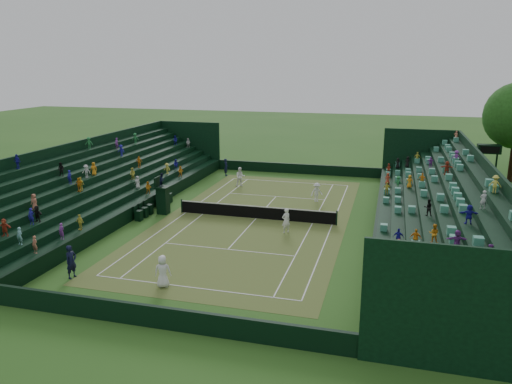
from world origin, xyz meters
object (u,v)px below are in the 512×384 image
Objects in this scene: umpire_chair at (163,196)px; player_near_west at (163,271)px; tennis_net at (256,212)px; player_near_east at (286,221)px; player_far_west at (240,177)px; player_far_east at (317,192)px.

umpire_chair is 12.88m from player_near_west.
tennis_net is 12.26m from player_near_west.
tennis_net is 3.66m from player_near_east.
player_near_west is 10.61m from player_near_east.
player_far_west is at bearing 113.57° from tennis_net.
umpire_chair reaches higher than player_far_west.
player_near_west is 1.00× the size of player_near_east.
player_near_east is (2.72, -2.43, 0.31)m from tennis_net.
player_far_east is (7.51, -3.42, -0.10)m from player_far_west.
player_near_east is 8.19m from player_far_east.
umpire_chair reaches higher than player_far_east.
umpire_chair is (-7.03, -0.55, 0.80)m from tennis_net.
player_far_west is at bearing 72.53° from umpire_chair.
player_near_west is at bearing -105.08° from player_far_west.
umpire_chair is 1.85× the size of player_near_west.
player_near_west is 18.58m from player_far_east.
umpire_chair is 10.16m from player_far_west.
player_near_east is (9.75, -1.88, -0.48)m from umpire_chair.
player_far_east is at bearing -46.22° from player_far_west.
tennis_net is 6.95× the size of player_near_east.
player_near_east is at bearing -128.62° from player_far_east.
player_near_east reaches higher than player_far_east.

